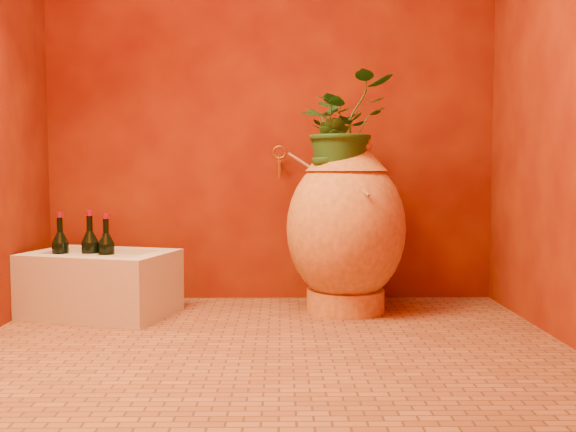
{
  "coord_description": "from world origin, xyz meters",
  "views": [
    {
      "loc": [
        0.06,
        -2.62,
        0.72
      ],
      "look_at": [
        0.09,
        0.35,
        0.52
      ],
      "focal_mm": 40.0,
      "sensor_mm": 36.0,
      "label": 1
    }
  ],
  "objects_px": {
    "stone_basin": "(101,285)",
    "wine_bottle_a": "(90,256)",
    "wine_bottle_b": "(107,258)",
    "amphora": "(346,228)",
    "wine_bottle_c": "(61,257)",
    "wall_tap": "(279,160)"
  },
  "relations": [
    {
      "from": "amphora",
      "to": "wine_bottle_c",
      "type": "xyz_separation_m",
      "value": [
        -1.43,
        -0.11,
        -0.13
      ]
    },
    {
      "from": "wine_bottle_b",
      "to": "wine_bottle_c",
      "type": "bearing_deg",
      "value": 174.16
    },
    {
      "from": "wine_bottle_a",
      "to": "wine_bottle_c",
      "type": "xyz_separation_m",
      "value": [
        -0.15,
        0.02,
        -0.0
      ]
    },
    {
      "from": "wine_bottle_a",
      "to": "wall_tap",
      "type": "relative_size",
      "value": 1.96
    },
    {
      "from": "stone_basin",
      "to": "wine_bottle_c",
      "type": "relative_size",
      "value": 2.32
    },
    {
      "from": "amphora",
      "to": "wine_bottle_c",
      "type": "relative_size",
      "value": 2.54
    },
    {
      "from": "wine_bottle_a",
      "to": "wine_bottle_b",
      "type": "height_order",
      "value": "wine_bottle_a"
    },
    {
      "from": "stone_basin",
      "to": "wine_bottle_a",
      "type": "distance_m",
      "value": 0.16
    },
    {
      "from": "wine_bottle_a",
      "to": "amphora",
      "type": "bearing_deg",
      "value": 5.65
    },
    {
      "from": "wine_bottle_a",
      "to": "wine_bottle_b",
      "type": "relative_size",
      "value": 1.04
    },
    {
      "from": "amphora",
      "to": "stone_basin",
      "type": "distance_m",
      "value": 1.27
    },
    {
      "from": "wine_bottle_b",
      "to": "amphora",
      "type": "bearing_deg",
      "value": 6.34
    },
    {
      "from": "amphora",
      "to": "wine_bottle_a",
      "type": "relative_size",
      "value": 2.47
    },
    {
      "from": "wall_tap",
      "to": "wine_bottle_c",
      "type": "bearing_deg",
      "value": -161.29
    },
    {
      "from": "wine_bottle_a",
      "to": "wine_bottle_c",
      "type": "bearing_deg",
      "value": 173.43
    },
    {
      "from": "wine_bottle_b",
      "to": "wine_bottle_c",
      "type": "relative_size",
      "value": 0.99
    },
    {
      "from": "wine_bottle_b",
      "to": "wine_bottle_c",
      "type": "height_order",
      "value": "wine_bottle_c"
    },
    {
      "from": "stone_basin",
      "to": "amphora",
      "type": "bearing_deg",
      "value": 3.46
    },
    {
      "from": "amphora",
      "to": "wall_tap",
      "type": "height_order",
      "value": "amphora"
    },
    {
      "from": "wine_bottle_b",
      "to": "wall_tap",
      "type": "distance_m",
      "value": 1.05
    },
    {
      "from": "wine_bottle_c",
      "to": "wall_tap",
      "type": "height_order",
      "value": "wall_tap"
    },
    {
      "from": "amphora",
      "to": "wine_bottle_b",
      "type": "xyz_separation_m",
      "value": [
        -1.19,
        -0.13,
        -0.14
      ]
    }
  ]
}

